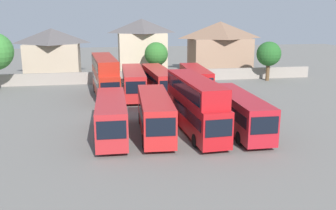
# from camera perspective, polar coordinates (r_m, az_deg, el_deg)

# --- Properties ---
(ground) EXTENTS (140.00, 140.00, 0.00)m
(ground) POSITION_cam_1_polar(r_m,az_deg,el_deg) (51.62, -2.89, 1.91)
(ground) COLOR slate
(depot_boundary_wall) EXTENTS (56.00, 0.50, 1.80)m
(depot_boundary_wall) POSITION_cam_1_polar(r_m,az_deg,el_deg) (59.21, -3.86, 4.34)
(depot_boundary_wall) COLOR gray
(depot_boundary_wall) RESTS_ON ground
(bus_1) EXTENTS (2.79, 10.44, 3.43)m
(bus_1) POSITION_cam_1_polar(r_m,az_deg,el_deg) (33.12, -8.58, -1.58)
(bus_1) COLOR #B02428
(bus_1) RESTS_ON ground
(bus_2) EXTENTS (3.18, 10.98, 3.52)m
(bus_2) POSITION_cam_1_polar(r_m,az_deg,el_deg) (33.53, -2.00, -1.15)
(bus_2) COLOR red
(bus_2) RESTS_ON ground
(bus_3) EXTENTS (3.08, 12.06, 4.97)m
(bus_3) POSITION_cam_1_polar(r_m,az_deg,el_deg) (33.97, 4.15, 0.40)
(bus_3) COLOR #B1151A
(bus_3) RESTS_ON ground
(bus_4) EXTENTS (2.74, 11.65, 3.42)m
(bus_4) POSITION_cam_1_polar(r_m,az_deg,el_deg) (35.08, 10.67, -0.79)
(bus_4) COLOR #AE1A24
(bus_4) RESTS_ON ground
(bus_5) EXTENTS (3.43, 12.13, 5.21)m
(bus_5) POSITION_cam_1_polar(r_m,az_deg,el_deg) (48.69, -9.53, 4.52)
(bus_5) COLOR #AD2416
(bus_5) RESTS_ON ground
(bus_6) EXTENTS (3.00, 11.84, 3.50)m
(bus_6) POSITION_cam_1_polar(r_m,az_deg,el_deg) (49.07, -5.28, 3.62)
(bus_6) COLOR red
(bus_6) RESTS_ON ground
(bus_7) EXTENTS (3.25, 11.81, 3.50)m
(bus_7) POSITION_cam_1_polar(r_m,az_deg,el_deg) (49.34, -1.44, 3.73)
(bus_7) COLOR red
(bus_7) RESTS_ON ground
(bus_8) EXTENTS (3.01, 10.56, 3.48)m
(bus_8) POSITION_cam_1_polar(r_m,az_deg,el_deg) (50.65, 4.17, 3.95)
(bus_8) COLOR red
(bus_8) RESTS_ON ground
(house_terrace_left) EXTENTS (9.25, 8.01, 8.06)m
(house_terrace_left) POSITION_cam_1_polar(r_m,az_deg,el_deg) (67.64, -17.07, 7.71)
(house_terrace_left) COLOR tan
(house_terrace_left) RESTS_ON ground
(house_terrace_centre) EXTENTS (8.57, 6.56, 9.59)m
(house_terrace_centre) POSITION_cam_1_polar(r_m,az_deg,el_deg) (67.32, -3.96, 8.91)
(house_terrace_centre) COLOR #C6B293
(house_terrace_centre) RESTS_ON ground
(house_terrace_right) EXTENTS (11.09, 7.12, 9.08)m
(house_terrace_right) POSITION_cam_1_polar(r_m,az_deg,el_deg) (69.72, 7.85, 8.78)
(house_terrace_right) COLOR #9E7A60
(house_terrace_right) RESTS_ON ground
(tree_behind_wall) EXTENTS (3.81, 3.81, 6.01)m
(tree_behind_wall) POSITION_cam_1_polar(r_m,az_deg,el_deg) (61.54, -1.80, 7.72)
(tree_behind_wall) COLOR brown
(tree_behind_wall) RESTS_ON ground
(tree_right_of_lot) EXTENTS (3.86, 3.86, 6.21)m
(tree_right_of_lot) POSITION_cam_1_polar(r_m,az_deg,el_deg) (62.17, 15.01, 7.46)
(tree_right_of_lot) COLOR brown
(tree_right_of_lot) RESTS_ON ground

